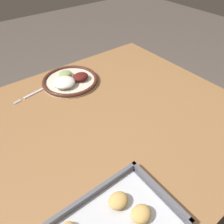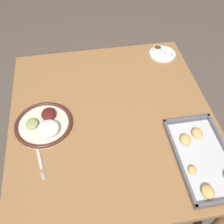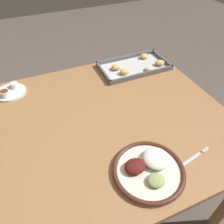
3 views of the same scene
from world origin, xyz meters
name	(u,v)px [view 1 (image 1 of 3)]	position (x,y,z in m)	size (l,w,h in m)	color
ground_plane	(112,203)	(0.00, 0.00, 0.00)	(8.00, 8.00, 0.00)	#564C44
dining_table	(112,134)	(0.00, 0.00, 0.66)	(1.13, 1.03, 0.77)	olive
dinner_plate	(70,80)	(0.01, -0.34, 0.78)	(0.29, 0.29, 0.05)	beige
fork	(35,93)	(0.19, -0.36, 0.77)	(0.20, 0.05, 0.00)	silver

